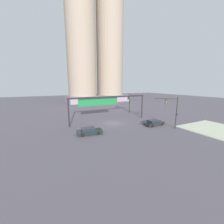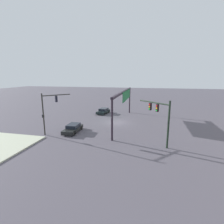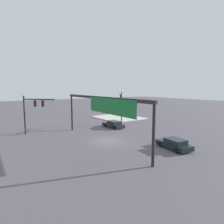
# 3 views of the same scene
# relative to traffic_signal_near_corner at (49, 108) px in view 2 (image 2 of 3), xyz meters

# --- Properties ---
(ground_plane) EXTENTS (187.59, 187.59, 0.00)m
(ground_plane) POSITION_rel_traffic_signal_near_corner_xyz_m (-8.67, 8.43, -4.09)
(ground_plane) COLOR #524D58
(traffic_signal_near_corner) EXTENTS (3.36, 3.24, 6.25)m
(traffic_signal_near_corner) POSITION_rel_traffic_signal_near_corner_xyz_m (0.00, 0.00, 0.00)
(traffic_signal_near_corner) COLOR black
(traffic_signal_near_corner) RESTS_ON ground
(traffic_signal_opposite_side) EXTENTS (3.48, 3.81, 5.90)m
(traffic_signal_opposite_side) POSITION_rel_traffic_signal_near_corner_xyz_m (0.76, 16.12, -0.10)
(traffic_signal_opposite_side) COLOR black
(traffic_signal_opposite_side) RESTS_ON ground
(overhead_sign_gantry) EXTENTS (18.98, 0.43, 6.00)m
(overhead_sign_gantry) POSITION_rel_traffic_signal_near_corner_xyz_m (-9.45, 9.91, 0.89)
(overhead_sign_gantry) COLOR black
(overhead_sign_gantry) RESTS_ON ground
(sedan_car_approaching) EXTENTS (4.55, 2.10, 1.21)m
(sedan_car_approaching) POSITION_rel_traffic_signal_near_corner_xyz_m (-1.63, 2.96, -3.52)
(sedan_car_approaching) COLOR black
(sedan_car_approaching) RESTS_ON ground
(sedan_car_waiting_far) EXTENTS (4.55, 2.40, 1.21)m
(sedan_car_waiting_far) POSITION_rel_traffic_signal_near_corner_xyz_m (-15.67, 3.99, -3.52)
(sedan_car_waiting_far) COLOR black
(sedan_car_waiting_far) RESTS_ON ground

